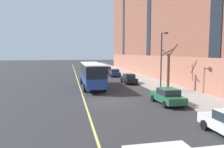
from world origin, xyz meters
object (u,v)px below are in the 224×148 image
(parked_car_navy_2, at_px, (115,73))
(parked_car_red_5, at_px, (107,70))
(parked_car_green_0, at_px, (167,96))
(street_tree_mid_block, at_px, (168,68))
(street_lamp, at_px, (162,56))
(parked_car_black_1, at_px, (129,79))
(city_bus, at_px, (92,73))

(parked_car_navy_2, bearing_deg, parked_car_red_5, 90.22)
(parked_car_green_0, height_order, street_tree_mid_block, street_tree_mid_block)
(parked_car_red_5, height_order, street_lamp, street_lamp)
(parked_car_navy_2, height_order, street_lamp, street_lamp)
(parked_car_navy_2, relative_size, street_lamp, 0.58)
(parked_car_navy_2, bearing_deg, street_tree_mid_block, -79.28)
(street_lamp, bearing_deg, parked_car_green_0, -108.51)
(parked_car_green_0, bearing_deg, street_tree_mid_block, 63.98)
(parked_car_green_0, bearing_deg, parked_car_black_1, 89.25)
(parked_car_green_0, xyz_separation_m, parked_car_red_5, (0.02, 34.01, -0.00))
(parked_car_navy_2, relative_size, street_tree_mid_block, 0.72)
(parked_car_navy_2, relative_size, parked_car_red_5, 0.97)
(parked_car_red_5, bearing_deg, street_lamp, -86.16)
(city_bus, height_order, parked_car_red_5, city_bus)
(city_bus, distance_m, street_tree_mid_block, 10.64)
(city_bus, xyz_separation_m, parked_car_red_5, (6.12, 22.36, -1.24))
(parked_car_red_5, relative_size, street_tree_mid_block, 0.74)
(parked_car_black_1, relative_size, parked_car_navy_2, 1.06)
(parked_car_black_1, relative_size, street_lamp, 0.62)
(parked_car_navy_2, bearing_deg, city_bus, -114.65)
(city_bus, height_order, parked_car_green_0, city_bus)
(city_bus, distance_m, parked_car_green_0, 13.21)
(parked_car_black_1, xyz_separation_m, parked_car_navy_2, (-0.14, 10.53, -0.00))
(city_bus, xyz_separation_m, parked_car_navy_2, (6.15, 13.40, -1.24))
(parked_car_green_0, bearing_deg, parked_car_navy_2, 89.89)
(parked_car_navy_2, bearing_deg, street_lamp, -84.49)
(street_tree_mid_block, bearing_deg, city_bus, 154.41)
(city_bus, height_order, street_tree_mid_block, street_tree_mid_block)
(parked_car_black_1, distance_m, street_lamp, 9.74)
(parked_car_red_5, bearing_deg, street_tree_mid_block, -82.73)
(parked_car_green_0, height_order, street_lamp, street_lamp)
(city_bus, height_order, street_lamp, street_lamp)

